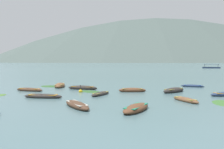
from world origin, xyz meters
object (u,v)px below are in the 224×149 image
(rowboat_7, at_px, (186,100))
(rowboat_13, at_px, (136,108))
(rowboat_1, at_px, (77,105))
(rowboat_4, at_px, (83,88))
(rowboat_10, at_px, (132,90))
(rowboat_6, at_px, (30,90))
(rowboat_12, at_px, (60,85))
(ferry_0, at_px, (211,67))
(mooring_buoy, at_px, (81,91))
(rowboat_9, at_px, (192,86))
(rowboat_11, at_px, (174,90))
(rowboat_0, at_px, (43,96))
(rowboat_5, at_px, (101,94))

(rowboat_7, distance_m, rowboat_13, 6.77)
(rowboat_1, xyz_separation_m, rowboat_4, (-1.47, 12.79, 0.02))
(rowboat_1, relative_size, rowboat_7, 1.18)
(rowboat_7, relative_size, rowboat_10, 1.06)
(rowboat_13, bearing_deg, rowboat_6, 137.27)
(rowboat_1, relative_size, rowboat_12, 0.98)
(ferry_0, relative_size, mooring_buoy, 9.50)
(rowboat_10, distance_m, rowboat_12, 11.95)
(rowboat_9, relative_size, rowboat_11, 0.89)
(rowboat_9, distance_m, rowboat_10, 11.21)
(rowboat_0, height_order, rowboat_11, rowboat_11)
(rowboat_1, height_order, rowboat_6, rowboat_1)
(rowboat_12, distance_m, mooring_buoy, 7.40)
(rowboat_13, height_order, ferry_0, ferry_0)
(rowboat_1, height_order, rowboat_13, rowboat_13)
(rowboat_4, height_order, rowboat_10, rowboat_4)
(rowboat_1, xyz_separation_m, ferry_0, (57.59, 119.14, 0.26))
(rowboat_5, distance_m, rowboat_9, 16.14)
(rowboat_5, relative_size, mooring_buoy, 3.47)
(mooring_buoy, bearing_deg, rowboat_11, 2.55)
(rowboat_11, bearing_deg, rowboat_5, -162.08)
(rowboat_1, bearing_deg, rowboat_9, 47.94)
(rowboat_0, height_order, rowboat_13, rowboat_13)
(rowboat_4, bearing_deg, rowboat_6, -163.16)
(rowboat_10, xyz_separation_m, mooring_buoy, (-6.51, -0.75, -0.09))
(rowboat_1, relative_size, rowboat_9, 1.28)
(rowboat_13, bearing_deg, rowboat_1, 165.41)
(rowboat_13, relative_size, ferry_0, 0.42)
(rowboat_0, distance_m, ferry_0, 129.91)
(rowboat_13, bearing_deg, rowboat_4, 114.30)
(rowboat_7, relative_size, mooring_buoy, 3.52)
(rowboat_12, xyz_separation_m, rowboat_13, (10.28, -17.01, -0.04))
(rowboat_1, xyz_separation_m, rowboat_13, (4.88, -1.27, 0.01))
(rowboat_6, bearing_deg, rowboat_0, -57.56)
(rowboat_4, height_order, rowboat_6, rowboat_4)
(rowboat_4, xyz_separation_m, rowboat_7, (11.45, -9.61, -0.05))
(rowboat_7, xyz_separation_m, rowboat_10, (-4.71, 7.18, 0.04))
(rowboat_4, bearing_deg, rowboat_5, -62.47)
(rowboat_5, xyz_separation_m, rowboat_12, (-6.83, 8.53, 0.08))
(rowboat_10, bearing_deg, ferry_0, 64.31)
(rowboat_6, bearing_deg, ferry_0, 58.76)
(rowboat_4, bearing_deg, rowboat_11, -12.53)
(rowboat_6, height_order, rowboat_13, rowboat_13)
(rowboat_7, distance_m, rowboat_11, 6.97)
(rowboat_6, xyz_separation_m, mooring_buoy, (6.90, -1.15, -0.06))
(rowboat_5, height_order, mooring_buoy, mooring_buoy)
(rowboat_10, relative_size, rowboat_12, 0.79)
(rowboat_10, bearing_deg, rowboat_11, -2.52)
(rowboat_10, distance_m, rowboat_11, 5.21)
(rowboat_9, distance_m, rowboat_13, 20.18)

